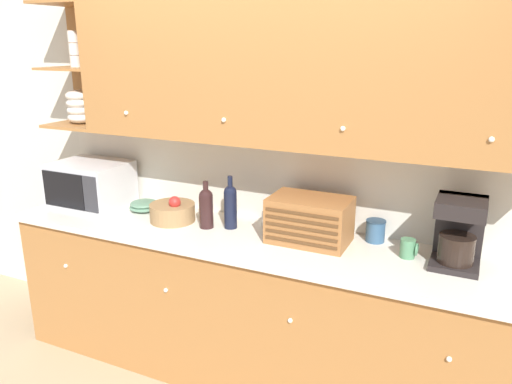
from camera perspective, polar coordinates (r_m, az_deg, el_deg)
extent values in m
plane|color=tan|center=(3.66, 1.52, -17.30)|extent=(24.00, 24.00, 0.00)
cube|color=beige|center=(3.15, 1.92, 2.99)|extent=(5.52, 0.06, 2.60)
cube|color=#A36B38|center=(3.17, -0.74, -13.33)|extent=(3.12, 0.63, 0.92)
cube|color=silver|center=(2.95, -0.90, -5.41)|extent=(3.14, 0.66, 0.04)
sphere|color=white|center=(3.49, -20.92, -7.90)|extent=(0.03, 0.03, 0.03)
sphere|color=white|center=(3.01, -10.27, -10.99)|extent=(0.03, 0.03, 0.03)
sphere|color=white|center=(2.69, 3.93, -14.44)|extent=(0.03, 0.03, 0.03)
sphere|color=white|center=(2.56, 21.19, -17.38)|extent=(0.03, 0.03, 0.03)
cube|color=silver|center=(3.14, 1.65, 1.49)|extent=(3.12, 0.01, 0.53)
cube|color=#A36B38|center=(2.79, 4.37, 13.57)|extent=(2.70, 0.36, 0.81)
cube|color=#A36B38|center=(3.77, -18.00, 13.66)|extent=(0.42, 0.02, 0.81)
cube|color=#A36B38|center=(3.68, -19.27, 7.27)|extent=(0.42, 0.36, 0.02)
cube|color=#A36B38|center=(3.65, -19.85, 13.15)|extent=(0.42, 0.36, 0.02)
cube|color=#A36B38|center=(3.65, -20.53, 19.60)|extent=(0.42, 0.36, 0.02)
sphere|color=white|center=(3.16, -14.62, 8.74)|extent=(0.03, 0.03, 0.03)
sphere|color=white|center=(2.79, -3.71, 8.21)|extent=(0.03, 0.03, 0.03)
sphere|color=white|center=(2.54, 9.90, 7.15)|extent=(0.03, 0.03, 0.03)
sphere|color=white|center=(2.45, 25.32, 5.45)|extent=(0.03, 0.03, 0.03)
ellipsoid|color=silver|center=(3.68, -19.35, 8.05)|extent=(0.18, 0.18, 0.08)
ellipsoid|color=silver|center=(3.67, -19.42, 8.81)|extent=(0.18, 0.18, 0.08)
ellipsoid|color=silver|center=(3.66, -19.50, 9.58)|extent=(0.18, 0.18, 0.08)
ellipsoid|color=silver|center=(3.66, -19.57, 10.34)|extent=(0.18, 0.18, 0.08)
cylinder|color=silver|center=(3.64, -19.93, 13.87)|extent=(0.07, 0.07, 0.08)
cylinder|color=silver|center=(3.64, -20.05, 15.10)|extent=(0.07, 0.07, 0.08)
cylinder|color=silver|center=(3.64, -20.18, 16.34)|extent=(0.07, 0.07, 0.08)
cube|color=silver|center=(3.65, -18.31, 0.92)|extent=(0.49, 0.40, 0.30)
cube|color=black|center=(3.55, -21.16, 0.20)|extent=(0.35, 0.01, 0.24)
cube|color=#2D2D33|center=(3.39, -18.41, -0.27)|extent=(0.11, 0.01, 0.24)
ellipsoid|color=slate|center=(3.46, -12.64, -1.69)|extent=(0.20, 0.20, 0.05)
ellipsoid|color=slate|center=(3.45, -12.66, -1.30)|extent=(0.19, 0.19, 0.04)
cylinder|color=#937047|center=(3.21, -9.53, -2.31)|extent=(0.29, 0.29, 0.11)
sphere|color=red|center=(3.15, -9.28, -1.16)|extent=(0.08, 0.08, 0.08)
cylinder|color=black|center=(3.06, -5.70, -2.28)|extent=(0.09, 0.09, 0.20)
sphere|color=black|center=(3.03, -5.76, -0.49)|extent=(0.09, 0.09, 0.09)
cylinder|color=black|center=(3.01, -5.79, 0.60)|extent=(0.03, 0.03, 0.07)
cylinder|color=black|center=(3.04, -2.93, -2.08)|extent=(0.08, 0.08, 0.23)
sphere|color=black|center=(3.00, -2.96, -0.03)|extent=(0.08, 0.08, 0.08)
cylinder|color=black|center=(2.99, -2.98, 1.12)|extent=(0.03, 0.03, 0.08)
cylinder|color=silver|center=(3.09, 1.36, -3.03)|extent=(0.08, 0.08, 0.09)
torus|color=silver|center=(3.07, 2.12, -3.12)|extent=(0.01, 0.06, 0.06)
cube|color=#996033|center=(2.84, 6.16, -3.18)|extent=(0.45, 0.29, 0.26)
cube|color=#54351C|center=(2.74, 5.08, -5.77)|extent=(0.41, 0.01, 0.02)
cube|color=#54351C|center=(2.72, 5.10, -4.97)|extent=(0.41, 0.01, 0.02)
cube|color=#54351C|center=(2.71, 5.12, -4.15)|extent=(0.41, 0.01, 0.02)
cube|color=#54351C|center=(2.70, 5.15, -3.33)|extent=(0.41, 0.01, 0.02)
cube|color=#54351C|center=(2.68, 5.17, -2.50)|extent=(0.41, 0.01, 0.02)
cylinder|color=#33567A|center=(2.93, 13.49, -4.41)|extent=(0.11, 0.11, 0.12)
cylinder|color=navy|center=(2.91, 13.57, -3.24)|extent=(0.11, 0.11, 0.01)
cylinder|color=#4C845B|center=(2.76, 16.94, -6.18)|extent=(0.08, 0.08, 0.10)
torus|color=#4C845B|center=(2.76, 17.88, -6.27)|extent=(0.01, 0.07, 0.07)
cube|color=black|center=(2.76, 21.73, -7.56)|extent=(0.24, 0.25, 0.03)
cylinder|color=black|center=(2.70, 21.90, -6.04)|extent=(0.18, 0.18, 0.14)
cube|color=black|center=(2.79, 22.24, -3.70)|extent=(0.24, 0.06, 0.36)
cube|color=black|center=(2.65, 22.43, -1.57)|extent=(0.24, 0.25, 0.08)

